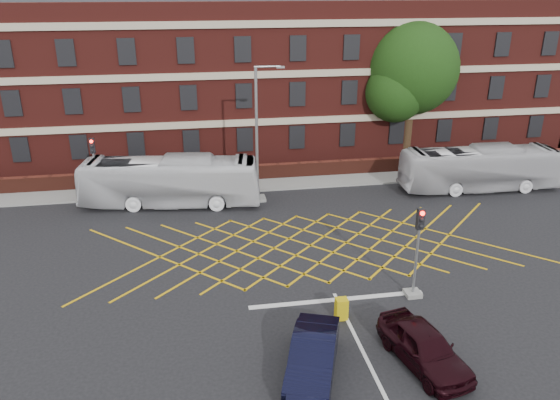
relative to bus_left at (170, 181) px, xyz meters
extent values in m
plane|color=black|center=(7.47, -9.23, -1.57)|extent=(120.00, 120.00, 0.00)
cube|color=#531915|center=(7.47, 12.77, 4.43)|extent=(50.00, 12.00, 12.00)
cube|color=#B7A88C|center=(7.47, 6.69, 5.43)|extent=(50.00, 0.18, 0.50)
cube|color=black|center=(7.47, 6.71, 3.93)|extent=(1.20, 0.14, 1.80)
cube|color=#491C13|center=(7.47, 3.77, -1.02)|extent=(56.00, 0.50, 1.10)
cube|color=slate|center=(7.47, 2.77, -1.51)|extent=(60.00, 3.00, 0.12)
cube|color=#CC990C|center=(7.47, -7.23, -1.56)|extent=(8.22, 8.22, 0.02)
cube|color=silver|center=(7.47, -12.73, -1.56)|extent=(8.00, 0.30, 0.02)
imported|color=silver|center=(0.00, 0.00, 0.00)|extent=(11.50, 4.19, 3.13)
imported|color=#BAB9BE|center=(20.63, -0.72, -0.07)|extent=(10.86, 2.96, 3.00)
imported|color=black|center=(5.28, -17.37, -0.82)|extent=(3.01, 4.80, 1.49)
imported|color=black|center=(9.45, -17.51, -0.82)|extent=(2.67, 4.67, 1.50)
cylinder|color=black|center=(18.47, 7.10, 1.28)|extent=(0.90, 0.90, 5.70)
sphere|color=black|center=(18.47, 7.10, 5.54)|extent=(7.07, 7.07, 7.07)
sphere|color=black|center=(16.97, 6.30, 3.93)|extent=(4.59, 4.59, 4.59)
sphere|color=black|center=(19.97, 7.90, 4.33)|extent=(4.24, 4.24, 4.24)
cube|color=slate|center=(10.94, -12.94, -1.47)|extent=(0.70, 0.70, 0.20)
cylinder|color=gray|center=(10.94, -12.94, 0.18)|extent=(0.12, 0.12, 3.50)
cube|color=black|center=(10.94, -12.94, 2.23)|extent=(0.30, 0.25, 0.95)
sphere|color=#FF0C05|center=(10.94, -13.08, 2.55)|extent=(0.20, 0.20, 0.20)
cube|color=slate|center=(-4.62, 1.08, -1.47)|extent=(0.70, 0.70, 0.20)
cylinder|color=gray|center=(-4.62, 1.08, 0.18)|extent=(0.12, 0.12, 3.50)
cube|color=black|center=(-4.62, 1.08, 2.23)|extent=(0.30, 0.25, 0.95)
sphere|color=#FF0C05|center=(-4.62, 0.94, 2.55)|extent=(0.20, 0.20, 0.20)
cube|color=slate|center=(5.51, -0.17, -1.47)|extent=(1.00, 1.00, 0.20)
cylinder|color=gray|center=(5.51, -0.17, 2.71)|extent=(0.18, 0.18, 8.54)
cylinder|color=gray|center=(6.21, -0.17, 6.98)|extent=(1.60, 0.12, 0.12)
cube|color=gray|center=(7.01, -0.17, 6.93)|extent=(0.50, 0.20, 0.12)
cylinder|color=gray|center=(-5.05, 2.49, -0.47)|extent=(0.10, 0.10, 2.20)
cube|color=silver|center=(-5.05, 2.41, 0.33)|extent=(1.10, 0.06, 0.45)
cube|color=silver|center=(-5.05, 2.41, -0.17)|extent=(1.10, 0.06, 0.40)
cube|color=silver|center=(-5.05, 2.41, -0.62)|extent=(1.10, 0.06, 0.35)
cube|color=#C3A70B|center=(7.24, -14.16, -1.09)|extent=(0.50, 0.45, 0.94)
camera|label=1|loc=(1.43, -33.03, 11.68)|focal=35.00mm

